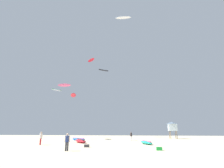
# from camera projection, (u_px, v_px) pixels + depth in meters

# --- Properties ---
(ground_plane) EXTENTS (120.00, 120.00, 0.00)m
(ground_plane) POSITION_uv_depth(u_px,v_px,m) (85.00, 157.00, 12.37)
(ground_plane) COLOR beige
(person_foreground) EXTENTS (0.56, 0.38, 1.68)m
(person_foreground) POSITION_uv_depth(u_px,v_px,m) (67.00, 141.00, 16.36)
(person_foreground) COLOR #2D2D33
(person_foreground) RESTS_ON ground
(person_midground) EXTENTS (0.43, 0.47, 1.77)m
(person_midground) POSITION_uv_depth(u_px,v_px,m) (41.00, 137.00, 23.26)
(person_midground) COLOR #B21E23
(person_midground) RESTS_ON ground
(person_left) EXTENTS (0.38, 0.55, 1.68)m
(person_left) POSITION_uv_depth(u_px,v_px,m) (131.00, 135.00, 33.75)
(person_left) COLOR silver
(person_left) RESTS_ON ground
(kite_grounded_near) EXTENTS (3.73, 4.96, 0.63)m
(kite_grounded_near) POSITION_uv_depth(u_px,v_px,m) (81.00, 141.00, 27.72)
(kite_grounded_near) COLOR red
(kite_grounded_near) RESTS_ON ground
(kite_grounded_mid) EXTENTS (4.24, 3.73, 0.53)m
(kite_grounded_mid) POSITION_uv_depth(u_px,v_px,m) (78.00, 139.00, 33.82)
(kite_grounded_mid) COLOR blue
(kite_grounded_mid) RESTS_ON ground
(kite_grounded_far) EXTENTS (2.18, 4.29, 0.53)m
(kite_grounded_far) POSITION_uv_depth(u_px,v_px,m) (146.00, 142.00, 24.51)
(kite_grounded_far) COLOR #19B29E
(kite_grounded_far) RESTS_ON ground
(lifeguard_tower) EXTENTS (2.30, 2.30, 4.15)m
(lifeguard_tower) POSITION_uv_depth(u_px,v_px,m) (172.00, 126.00, 41.90)
(lifeguard_tower) COLOR #8C704C
(lifeguard_tower) RESTS_ON ground
(cooler_box) EXTENTS (0.56, 0.36, 0.32)m
(cooler_box) POSITION_uv_depth(u_px,v_px,m) (159.00, 149.00, 16.65)
(cooler_box) COLOR green
(cooler_box) RESTS_ON ground
(gear_bag) EXTENTS (0.56, 0.36, 0.32)m
(gear_bag) POSITION_uv_depth(u_px,v_px,m) (87.00, 146.00, 19.83)
(gear_bag) COLOR #2D2D33
(gear_bag) RESTS_ON ground
(kite_aloft_0) EXTENTS (3.78, 3.75, 0.68)m
(kite_aloft_0) POSITION_uv_depth(u_px,v_px,m) (91.00, 60.00, 60.07)
(kite_aloft_0) COLOR red
(kite_aloft_1) EXTENTS (2.38, 4.65, 0.87)m
(kite_aloft_1) POSITION_uv_depth(u_px,v_px,m) (73.00, 95.00, 41.53)
(kite_aloft_1) COLOR red
(kite_aloft_2) EXTENTS (4.58, 1.70, 1.15)m
(kite_aloft_2) POSITION_uv_depth(u_px,v_px,m) (64.00, 85.00, 55.83)
(kite_aloft_2) COLOR #E5598C
(kite_aloft_3) EXTENTS (3.79, 3.05, 0.78)m
(kite_aloft_3) POSITION_uv_depth(u_px,v_px,m) (104.00, 70.00, 56.83)
(kite_aloft_3) COLOR #2D2D33
(kite_aloft_4) EXTENTS (2.43, 2.55, 0.57)m
(kite_aloft_4) POSITION_uv_depth(u_px,v_px,m) (57.00, 90.00, 42.66)
(kite_aloft_4) COLOR white
(kite_aloft_5) EXTENTS (3.47, 1.13, 0.46)m
(kite_aloft_5) POSITION_uv_depth(u_px,v_px,m) (123.00, 18.00, 36.26)
(kite_aloft_5) COLOR white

